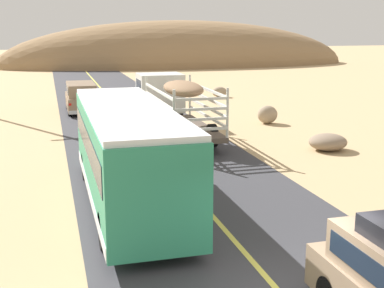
# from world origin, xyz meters

# --- Properties ---
(livestock_truck) EXTENTS (2.53, 9.70, 3.02)m
(livestock_truck) POSITION_xyz_m (1.67, 18.98, 1.79)
(livestock_truck) COLOR silver
(livestock_truck) RESTS_ON road_surface
(bus) EXTENTS (2.54, 10.00, 3.21)m
(bus) POSITION_xyz_m (-2.29, 7.33, 1.75)
(bus) COLOR #2D8C66
(bus) RESTS_ON road_surface
(car_far) EXTENTS (1.90, 4.62, 1.93)m
(car_far) POSITION_xyz_m (-2.53, 26.41, 1.09)
(car_far) COLOR #8C7259
(car_far) RESTS_ON road_surface
(boulder_near_shoulder) EXTENTS (1.20, 0.84, 0.82)m
(boulder_near_shoulder) POSITION_xyz_m (8.63, 31.12, 0.41)
(boulder_near_shoulder) COLOR gray
(boulder_near_shoulder) RESTS_ON ground
(boulder_mid_field) EXTENTS (1.79, 1.62, 0.78)m
(boulder_mid_field) POSITION_xyz_m (7.75, 12.45, 0.39)
(boulder_mid_field) COLOR #84705B
(boulder_mid_field) RESTS_ON ground
(boulder_far_horizon) EXTENTS (1.19, 1.02, 1.06)m
(boulder_far_horizon) POSITION_xyz_m (7.73, 19.42, 0.53)
(boulder_far_horizon) COLOR gray
(boulder_far_horizon) RESTS_ON ground
(distant_hill) EXTENTS (50.35, 16.04, 12.56)m
(distant_hill) POSITION_xyz_m (13.67, 64.66, 0.00)
(distant_hill) COLOR #8D6E4C
(distant_hill) RESTS_ON ground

